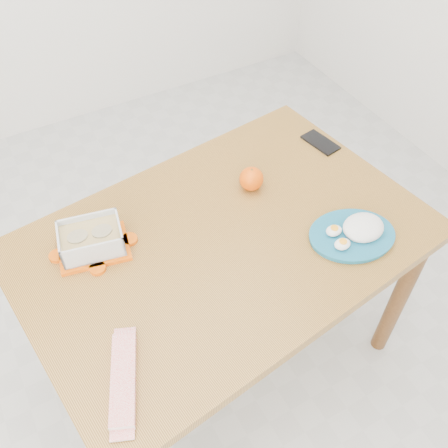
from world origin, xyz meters
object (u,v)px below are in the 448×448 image
dining_table (224,257)px  orange_fruit (251,179)px  food_container (92,240)px  rice_plate (356,231)px  smartphone (320,142)px

dining_table → orange_fruit: 0.27m
food_container → rice_plate: bearing=-13.9°
dining_table → food_container: 0.41m
dining_table → rice_plate: rice_plate is taller
dining_table → food_container: bearing=150.1°
food_container → rice_plate: food_container is taller
smartphone → dining_table: bearing=-166.9°
orange_fruit → dining_table: bearing=-141.3°
orange_fruit → rice_plate: 0.38m
dining_table → smartphone: size_ratio=9.50×
dining_table → orange_fruit: bearing=31.0°
dining_table → rice_plate: 0.42m
dining_table → smartphone: smartphone is taller
orange_fruit → smartphone: size_ratio=0.57×
orange_fruit → rice_plate: bearing=-63.8°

